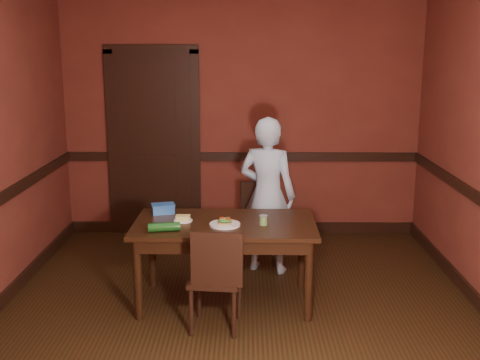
{
  "coord_description": "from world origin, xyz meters",
  "views": [
    {
      "loc": [
        0.05,
        -4.51,
        2.14
      ],
      "look_at": [
        0.0,
        0.35,
        1.05
      ],
      "focal_mm": 45.0,
      "sensor_mm": 36.0,
      "label": 1
    }
  ],
  "objects_px": {
    "sandwich_plate": "(225,223)",
    "food_tub": "(163,209)",
    "person": "(267,195)",
    "sauce_jar": "(264,220)",
    "chair_near": "(216,277)",
    "cheese_saucer": "(183,219)",
    "dining_table": "(225,262)",
    "chair_far": "(255,224)"
  },
  "relations": [
    {
      "from": "sandwich_plate",
      "to": "sauce_jar",
      "type": "height_order",
      "value": "sauce_jar"
    },
    {
      "from": "dining_table",
      "to": "food_tub",
      "type": "height_order",
      "value": "food_tub"
    },
    {
      "from": "sauce_jar",
      "to": "chair_far",
      "type": "bearing_deg",
      "value": 92.74
    },
    {
      "from": "person",
      "to": "chair_far",
      "type": "bearing_deg",
      "value": -43.58
    },
    {
      "from": "dining_table",
      "to": "cheese_saucer",
      "type": "xyz_separation_m",
      "value": [
        -0.35,
        0.03,
        0.37
      ]
    },
    {
      "from": "cheese_saucer",
      "to": "person",
      "type": "bearing_deg",
      "value": 44.87
    },
    {
      "from": "sauce_jar",
      "to": "person",
      "type": "bearing_deg",
      "value": 85.93
    },
    {
      "from": "dining_table",
      "to": "chair_far",
      "type": "xyz_separation_m",
      "value": [
        0.27,
        0.97,
        0.05
      ]
    },
    {
      "from": "sauce_jar",
      "to": "cheese_saucer",
      "type": "distance_m",
      "value": 0.68
    },
    {
      "from": "sauce_jar",
      "to": "sandwich_plate",
      "type": "bearing_deg",
      "value": -176.82
    },
    {
      "from": "dining_table",
      "to": "chair_near",
      "type": "xyz_separation_m",
      "value": [
        -0.05,
        -0.47,
        0.06
      ]
    },
    {
      "from": "sandwich_plate",
      "to": "food_tub",
      "type": "height_order",
      "value": "food_tub"
    },
    {
      "from": "chair_far",
      "to": "sandwich_plate",
      "type": "distance_m",
      "value": 1.14
    },
    {
      "from": "chair_near",
      "to": "food_tub",
      "type": "bearing_deg",
      "value": -50.18
    },
    {
      "from": "sandwich_plate",
      "to": "food_tub",
      "type": "distance_m",
      "value": 0.66
    },
    {
      "from": "chair_far",
      "to": "dining_table",
      "type": "bearing_deg",
      "value": -117.36
    },
    {
      "from": "sandwich_plate",
      "to": "sauce_jar",
      "type": "xyz_separation_m",
      "value": [
        0.32,
        0.02,
        0.02
      ]
    },
    {
      "from": "chair_near",
      "to": "person",
      "type": "bearing_deg",
      "value": -103.27
    },
    {
      "from": "cheese_saucer",
      "to": "food_tub",
      "type": "bearing_deg",
      "value": 129.75
    },
    {
      "from": "chair_near",
      "to": "sandwich_plate",
      "type": "height_order",
      "value": "chair_near"
    },
    {
      "from": "person",
      "to": "cheese_saucer",
      "type": "height_order",
      "value": "person"
    },
    {
      "from": "dining_table",
      "to": "sauce_jar",
      "type": "distance_m",
      "value": 0.51
    },
    {
      "from": "sandwich_plate",
      "to": "dining_table",
      "type": "bearing_deg",
      "value": 92.58
    },
    {
      "from": "dining_table",
      "to": "food_tub",
      "type": "relative_size",
      "value": 6.64
    },
    {
      "from": "sauce_jar",
      "to": "dining_table",
      "type": "bearing_deg",
      "value": 167.07
    },
    {
      "from": "chair_far",
      "to": "food_tub",
      "type": "bearing_deg",
      "value": -151.15
    },
    {
      "from": "chair_far",
      "to": "sauce_jar",
      "type": "height_order",
      "value": "chair_far"
    },
    {
      "from": "cheese_saucer",
      "to": "chair_far",
      "type": "bearing_deg",
      "value": 56.63
    },
    {
      "from": "cheese_saucer",
      "to": "food_tub",
      "type": "relative_size",
      "value": 0.7
    },
    {
      "from": "chair_far",
      "to": "sauce_jar",
      "type": "xyz_separation_m",
      "value": [
        0.05,
        -1.04,
        0.35
      ]
    },
    {
      "from": "chair_near",
      "to": "sandwich_plate",
      "type": "xyz_separation_m",
      "value": [
        0.06,
        0.38,
        0.31
      ]
    },
    {
      "from": "sandwich_plate",
      "to": "food_tub",
      "type": "bearing_deg",
      "value": 147.03
    },
    {
      "from": "cheese_saucer",
      "to": "dining_table",
      "type": "bearing_deg",
      "value": -4.74
    },
    {
      "from": "cheese_saucer",
      "to": "food_tub",
      "type": "height_order",
      "value": "food_tub"
    },
    {
      "from": "person",
      "to": "sauce_jar",
      "type": "relative_size",
      "value": 18.53
    },
    {
      "from": "person",
      "to": "food_tub",
      "type": "relative_size",
      "value": 6.61
    },
    {
      "from": "dining_table",
      "to": "cheese_saucer",
      "type": "distance_m",
      "value": 0.51
    },
    {
      "from": "person",
      "to": "chair_near",
      "type": "bearing_deg",
      "value": 90.23
    },
    {
      "from": "dining_table",
      "to": "person",
      "type": "height_order",
      "value": "person"
    },
    {
      "from": "food_tub",
      "to": "chair_far",
      "type": "bearing_deg",
      "value": 25.91
    },
    {
      "from": "chair_near",
      "to": "cheese_saucer",
      "type": "relative_size",
      "value": 5.21
    },
    {
      "from": "sauce_jar",
      "to": "food_tub",
      "type": "relative_size",
      "value": 0.36
    }
  ]
}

